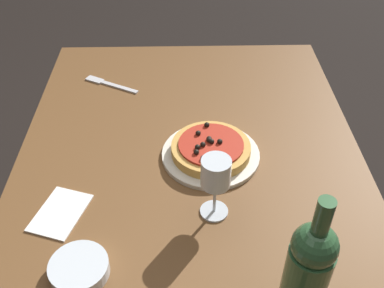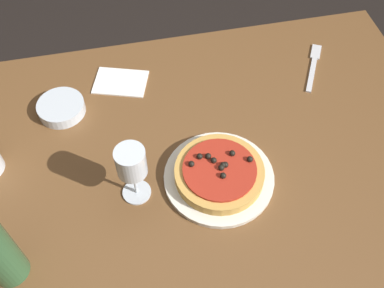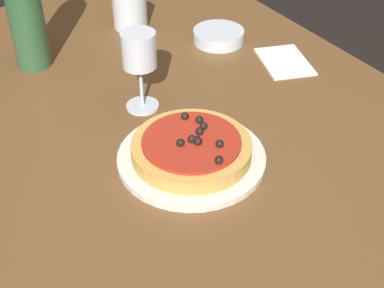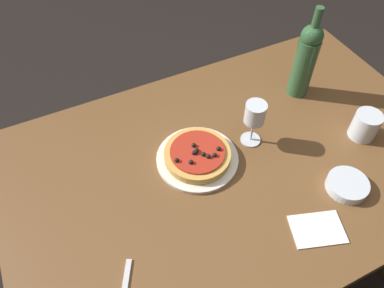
{
  "view_description": "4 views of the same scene",
  "coord_description": "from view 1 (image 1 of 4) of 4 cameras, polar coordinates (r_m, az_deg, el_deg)",
  "views": [
    {
      "loc": [
        0.76,
        -0.02,
        1.53
      ],
      "look_at": [
        -0.06,
        0.0,
        0.83
      ],
      "focal_mm": 42.0,
      "sensor_mm": 36.0,
      "label": 1
    },
    {
      "loc": [
        0.07,
        0.57,
        1.63
      ],
      "look_at": [
        -0.05,
        0.0,
        0.83
      ],
      "focal_mm": 42.0,
      "sensor_mm": 36.0,
      "label": 2
    },
    {
      "loc": [
        -0.71,
        0.41,
        1.33
      ],
      "look_at": [
        -0.09,
        0.04,
        0.77
      ],
      "focal_mm": 50.0,
      "sensor_mm": 36.0,
      "label": 3
    },
    {
      "loc": [
        -0.42,
        -0.57,
        1.67
      ],
      "look_at": [
        -0.1,
        0.1,
        0.77
      ],
      "focal_mm": 35.0,
      "sensor_mm": 36.0,
      "label": 4
    }
  ],
  "objects": [
    {
      "name": "dining_table",
      "position": [
        1.15,
        -0.11,
        -8.36
      ],
      "size": [
        1.4,
        0.9,
        0.75
      ],
      "color": "brown",
      "rests_on": "ground_plane"
    },
    {
      "name": "dinner_plate",
      "position": [
        1.16,
        2.38,
        -1.35
      ],
      "size": [
        0.25,
        0.25,
        0.01
      ],
      "color": "silver",
      "rests_on": "dining_table"
    },
    {
      "name": "pizza",
      "position": [
        1.15,
        2.4,
        -0.55
      ],
      "size": [
        0.2,
        0.2,
        0.04
      ],
      "color": "gold",
      "rests_on": "dinner_plate"
    },
    {
      "name": "wine_glass",
      "position": [
        0.95,
        3.03,
        -4.06
      ],
      "size": [
        0.06,
        0.06,
        0.16
      ],
      "color": "silver",
      "rests_on": "dining_table"
    },
    {
      "name": "wine_bottle",
      "position": [
        0.78,
        14.15,
        -16.39
      ],
      "size": [
        0.07,
        0.07,
        0.33
      ],
      "color": "#2D5633",
      "rests_on": "dining_table"
    },
    {
      "name": "side_bowl",
      "position": [
        0.95,
        -14.14,
        -15.11
      ],
      "size": [
        0.12,
        0.12,
        0.03
      ],
      "color": "silver",
      "rests_on": "dining_table"
    },
    {
      "name": "fork",
      "position": [
        1.46,
        -10.58,
        7.53
      ],
      "size": [
        0.11,
        0.18,
        0.0
      ],
      "rotation": [
        0.0,
        0.0,
        -2.06
      ],
      "color": "silver",
      "rests_on": "dining_table"
    },
    {
      "name": "paper_napkin",
      "position": [
        1.07,
        -16.37,
        -8.37
      ],
      "size": [
        0.16,
        0.14,
        0.0
      ],
      "color": "white",
      "rests_on": "dining_table"
    }
  ]
}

